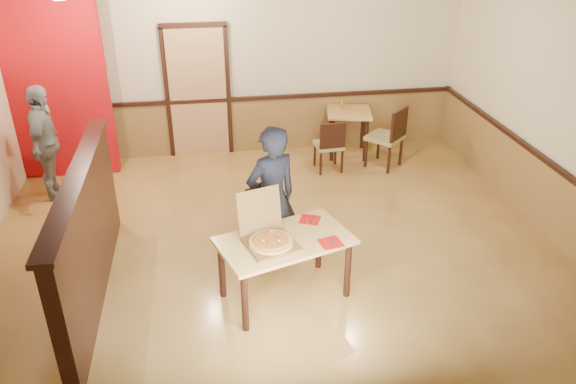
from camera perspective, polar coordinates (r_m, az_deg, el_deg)
name	(u,v)px	position (r m, az deg, el deg)	size (l,w,h in m)	color
floor	(278,266)	(6.63, -1.01, -7.50)	(7.00, 7.00, 0.00)	tan
ceiling	(276,20)	(5.52, -1.26, 17.03)	(7.00, 7.00, 0.00)	black
wall_back	(247,69)	(9.22, -4.22, 12.38)	(7.00, 7.00, 0.00)	beige
wainscot_back	(249,125)	(9.49, -4.00, 6.79)	(7.00, 0.04, 0.90)	olive
chair_rail_back	(248,99)	(9.31, -4.09, 9.45)	(7.00, 0.06, 0.06)	black
wainscot_right	(559,210)	(7.60, 25.82, -1.63)	(0.04, 7.00, 0.90)	olive
chair_rail_right	(566,175)	(7.40, 26.43, 1.54)	(0.06, 7.00, 0.06)	black
back_door	(198,93)	(9.25, -9.13, 9.90)	(0.90, 0.06, 2.10)	tan
booth_partition	(88,236)	(6.15, -19.63, -4.19)	(0.20, 3.10, 1.44)	black
red_accent_panel	(51,86)	(8.98, -22.95, 9.87)	(1.60, 0.20, 2.78)	#AB0C11
main_table	(285,248)	(5.83, -0.33, -5.70)	(1.52, 1.15, 0.72)	tan
diner_chair	(267,222)	(6.53, -2.13, -3.06)	(0.53, 0.53, 0.88)	olive
side_chair_left	(330,144)	(8.71, 4.28, 4.89)	(0.45, 0.45, 0.84)	olive
side_chair_right	(389,135)	(8.94, 10.24, 5.70)	(0.69, 0.69, 0.99)	olive
side_table	(348,121)	(9.32, 6.16, 7.15)	(0.82, 0.82, 0.75)	tan
diner	(272,199)	(6.23, -1.67, -0.71)	(0.63, 0.41, 1.72)	black
passerby	(46,144)	(8.43, -23.37, 4.51)	(0.97, 0.40, 1.65)	gray
pizza_box	(269,238)	(5.67, -1.96, -4.70)	(0.62, 0.67, 0.50)	brown
pizza	(271,242)	(5.64, -1.74, -5.07)	(0.44, 0.44, 0.03)	gold
napkin_near	(331,243)	(5.72, 4.35, -5.17)	(0.26, 0.26, 0.01)	red
napkin_far	(310,220)	(6.10, 2.24, -2.83)	(0.28, 0.28, 0.01)	red
condiment	(342,105)	(9.33, 5.53, 8.83)	(0.06, 0.06, 0.15)	#9A681C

